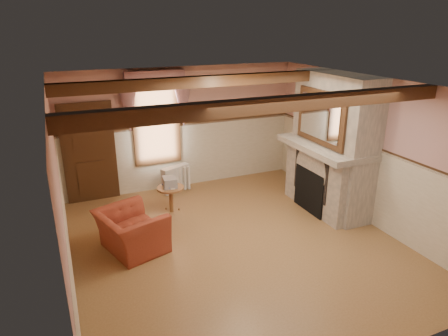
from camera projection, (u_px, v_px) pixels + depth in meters
name	position (u px, v px, depth m)	size (l,w,h in m)	color
floor	(236.00, 243.00, 7.11)	(5.50, 6.00, 0.01)	brown
ceiling	(238.00, 84.00, 6.15)	(5.50, 6.00, 0.01)	silver
wall_back	(182.00, 128.00, 9.22)	(5.50, 0.02, 2.80)	tan
wall_front	(361.00, 263.00, 4.04)	(5.50, 0.02, 2.80)	tan
wall_left	(60.00, 196.00, 5.61)	(0.02, 6.00, 2.80)	tan
wall_right	(367.00, 150.00, 7.65)	(0.02, 6.00, 2.80)	tan
wainscot	(236.00, 205.00, 6.85)	(5.50, 6.00, 1.50)	beige
chair_rail	(237.00, 164.00, 6.60)	(5.50, 6.00, 0.08)	black
firebox	(312.00, 190.00, 8.22)	(0.20, 0.95, 0.90)	black
armchair	(131.00, 231.00, 6.79)	(1.10, 0.96, 0.71)	maroon
side_table	(171.00, 199.00, 8.21)	(0.55, 0.55, 0.55)	brown
book_stack	(170.00, 182.00, 8.09)	(0.26, 0.32, 0.20)	#B7AD8C
radiator	(176.00, 179.00, 9.23)	(0.70, 0.18, 0.60)	silver
bowl	(325.00, 141.00, 8.00)	(0.36, 0.36, 0.09)	brown
mantel_clock	(303.00, 130.00, 8.64)	(0.14, 0.24, 0.20)	black
oil_lamp	(312.00, 131.00, 8.36)	(0.11, 0.11, 0.28)	#BF7B36
candle_red	(345.00, 148.00, 7.45)	(0.06, 0.06, 0.16)	#B33116
jar_yellow	(333.00, 144.00, 7.77)	(0.06, 0.06, 0.12)	gold
fireplace	(333.00, 144.00, 8.05)	(0.85, 2.00, 2.80)	gray
mantel	(326.00, 147.00, 8.00)	(1.05, 2.05, 0.12)	gray
overmantel_mirror	(320.00, 118.00, 7.72)	(0.06, 1.44, 1.04)	silver
door	(90.00, 154.00, 8.51)	(1.10, 0.10, 2.10)	black
window	(156.00, 120.00, 8.89)	(1.06, 0.08, 2.02)	white
window_drapes	(156.00, 94.00, 8.61)	(1.30, 0.14, 1.40)	gray
ceiling_beam_front	(277.00, 105.00, 5.15)	(5.50, 0.18, 0.20)	black
ceiling_beam_back	(210.00, 81.00, 7.22)	(5.50, 0.18, 0.20)	black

